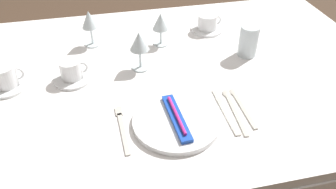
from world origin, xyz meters
TOP-DOWN VIEW (x-y plane):
  - dining_table at (0.00, 0.00)m, footprint 1.80×1.11m
  - dinner_plate at (0.02, -0.28)m, footprint 0.27×0.27m
  - toothbrush_package at (0.02, -0.28)m, footprint 0.05×0.21m
  - fork_outer at (-0.15, -0.26)m, footprint 0.03×0.21m
  - dinner_knife at (0.18, -0.27)m, footprint 0.02×0.22m
  - spoon_soup at (0.21, -0.24)m, footprint 0.03×0.23m
  - spoon_dessert at (0.24, -0.23)m, footprint 0.03×0.20m
  - saucer_left at (-0.30, 0.02)m, footprint 0.14×0.14m
  - coffee_cup_left at (-0.29, 0.02)m, footprint 0.10×0.07m
  - saucer_right at (-0.52, 0.03)m, footprint 0.14×0.14m
  - coffee_cup_right at (-0.51, 0.03)m, footprint 0.11×0.08m
  - saucer_far at (0.29, 0.28)m, footprint 0.14×0.14m
  - coffee_cup_far at (0.29, 0.28)m, footprint 0.11×0.08m
  - wine_glass_centre at (-0.21, 0.26)m, footprint 0.07×0.07m
  - wine_glass_left at (-0.05, 0.04)m, footprint 0.07×0.07m
  - wine_glass_right at (0.06, 0.20)m, footprint 0.07×0.07m
  - drink_tumbler at (0.38, 0.05)m, footprint 0.07×0.07m

SIDE VIEW (x-z plane):
  - dining_table at x=0.00m, z-range 0.29..1.03m
  - fork_outer at x=-0.15m, z-range 0.74..0.74m
  - dinner_knife at x=0.18m, z-range 0.74..0.74m
  - spoon_dessert at x=0.24m, z-range 0.74..0.75m
  - spoon_soup at x=0.21m, z-range 0.74..0.75m
  - saucer_left at x=-0.30m, z-range 0.74..0.75m
  - saucer_right at x=-0.52m, z-range 0.74..0.75m
  - saucer_far at x=0.29m, z-range 0.74..0.75m
  - dinner_plate at x=0.02m, z-range 0.74..0.76m
  - toothbrush_package at x=0.02m, z-range 0.75..0.78m
  - coffee_cup_far at x=0.29m, z-range 0.75..0.81m
  - coffee_cup_left at x=-0.29m, z-range 0.75..0.82m
  - coffee_cup_right at x=-0.51m, z-range 0.75..0.82m
  - drink_tumbler at x=0.38m, z-range 0.73..0.86m
  - wine_glass_right at x=0.06m, z-range 0.77..0.91m
  - wine_glass_centre at x=-0.21m, z-range 0.77..0.92m
  - wine_glass_left at x=-0.05m, z-range 0.77..0.92m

